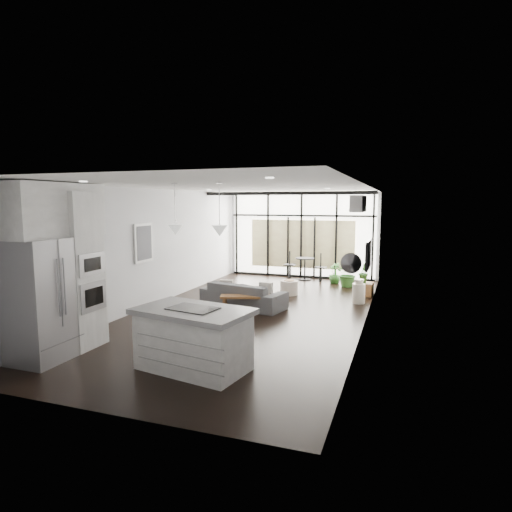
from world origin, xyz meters
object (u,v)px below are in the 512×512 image
Objects in this scene: tv at (368,255)px; console_bench at (248,304)px; island at (193,339)px; pouf at (289,288)px; sofa at (243,291)px; milk_can at (359,291)px; fridge at (42,300)px.

console_bench is at bearing -156.34° from tv.
island is 5.53m from pouf.
pouf is at bearing 153.01° from tv.
sofa is 3.36× the size of milk_can.
pouf is (0.02, 5.52, -0.27)m from island.
console_bench is 2.21m from pouf.
fridge is 4.03× the size of pouf.
milk_can is (1.88, -0.40, 0.11)m from pouf.
console_bench is 2.95m from tv.
fridge reaches higher than island.
fridge reaches higher than pouf.
pouf is 1.92m from milk_can.
fridge reaches higher than milk_can.
console_bench is at bearing 61.34° from fridge.
fridge is 7.04m from milk_can.
fridge is at bearing -112.24° from pouf.
milk_can is (2.25, 1.78, 0.10)m from console_bench.
fridge is 6.46m from pouf.
tv reaches higher than milk_can.
tv is (2.81, 0.61, 0.90)m from sofa.
pouf is 0.43× the size of tv.
sofa reaches higher than console_bench.
sofa is 3.02m from tv.
pouf is at bearing 62.84° from console_bench.
island is at bearing 112.68° from sofa.
island is at bearing -115.88° from tv.
console_bench is (-0.35, 3.34, -0.26)m from island.
fridge is 1.54× the size of console_bench.
console_bench is 2.87m from milk_can.
milk_can reaches higher than pouf.
console_bench reaches higher than pouf.
fridge is (-2.40, -0.41, 0.50)m from island.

